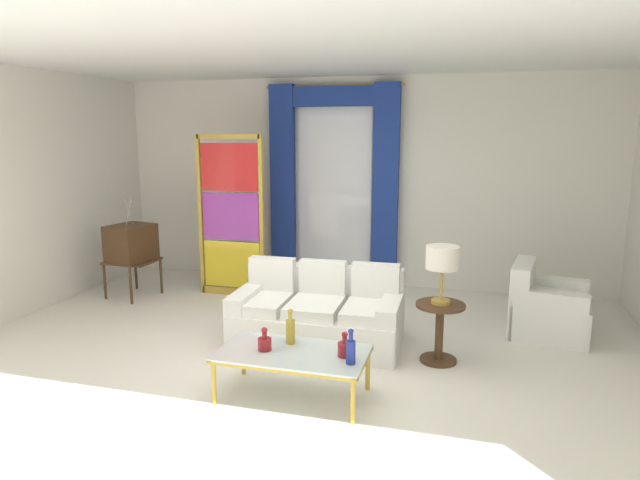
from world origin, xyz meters
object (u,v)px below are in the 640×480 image
couch_white_long (319,315)px  bottle_ruby_flask (265,342)px  bottle_blue_decanter (351,350)px  bottle_amber_squat (290,330)px  vintage_tv (131,244)px  coffee_table (293,355)px  stained_glass_divider (231,220)px  armchair_white (545,309)px  bottle_crystal_tall (345,348)px  round_side_table (439,327)px  peacock_figurine (258,290)px  table_lamp_brass (442,260)px

couch_white_long → bottle_ruby_flask: 1.33m
bottle_blue_decanter → bottle_ruby_flask: (-0.76, 0.08, -0.05)m
bottle_amber_squat → bottle_ruby_flask: bottle_amber_squat is taller
bottle_amber_squat → vintage_tv: (-2.97, 2.05, 0.19)m
couch_white_long → bottle_amber_squat: couch_white_long is taller
coffee_table → bottle_amber_squat: size_ratio=3.95×
vintage_tv → stained_glass_divider: size_ratio=0.61×
bottle_amber_squat → bottle_ruby_flask: size_ratio=1.56×
armchair_white → stained_glass_divider: (-3.99, 0.46, 0.77)m
bottle_crystal_tall → bottle_blue_decanter: bearing=-58.3°
couch_white_long → bottle_blue_decanter: couch_white_long is taller
round_side_table → armchair_white: bearing=45.3°
bottle_crystal_tall → peacock_figurine: (-1.68, 2.24, -0.26)m
coffee_table → stained_glass_divider: size_ratio=0.57×
bottle_ruby_flask → vintage_tv: (-2.81, 2.25, 0.25)m
coffee_table → armchair_white: size_ratio=1.34×
couch_white_long → armchair_white: couch_white_long is taller
stained_glass_divider → peacock_figurine: 1.06m
coffee_table → bottle_crystal_tall: size_ratio=5.83×
bottle_amber_squat → bottle_ruby_flask: 0.27m
bottle_blue_decanter → bottle_amber_squat: bearing=155.2°
vintage_tv → peacock_figurine: bearing=1.3°
bottle_crystal_tall → vintage_tv: (-3.49, 2.20, 0.24)m
bottle_blue_decanter → table_lamp_brass: bearing=62.7°
bottle_crystal_tall → round_side_table: 1.29m
coffee_table → table_lamp_brass: (1.15, 1.09, 0.65)m
bottle_blue_decanter → bottle_crystal_tall: bearing=121.7°
vintage_tv → round_side_table: size_ratio=2.26×
bottle_amber_squat → armchair_white: armchair_white is taller
bottle_crystal_tall → peacock_figurine: bottle_crystal_tall is taller
stained_glass_divider → bottle_crystal_tall: bearing=-50.0°
bottle_crystal_tall → couch_white_long: bearing=114.5°
bottle_ruby_flask → peacock_figurine: bottle_ruby_flask is taller
vintage_tv → round_side_table: vintage_tv is taller
round_side_table → table_lamp_brass: 0.67m
couch_white_long → bottle_blue_decanter: bearing=-64.8°
bottle_blue_decanter → bottle_crystal_tall: (-0.08, 0.13, -0.04)m
bottle_amber_squat → vintage_tv: size_ratio=0.24×
bottle_ruby_flask → table_lamp_brass: table_lamp_brass is taller
bottle_crystal_tall → vintage_tv: 4.14m
round_side_table → bottle_amber_squat: bearing=-142.8°
coffee_table → bottle_blue_decanter: (0.53, -0.11, 0.15)m
bottle_amber_squat → table_lamp_brass: (1.22, 0.93, 0.49)m
bottle_amber_squat → stained_glass_divider: stained_glass_divider is taller
coffee_table → bottle_amber_squat: 0.24m
bottle_ruby_flask → vintage_tv: bearing=141.3°
bottle_blue_decanter → stained_glass_divider: (-2.29, 2.76, 0.53)m
coffee_table → couch_white_long: bearing=95.8°
bottle_amber_squat → vintage_tv: vintage_tv is taller
bottle_ruby_flask → table_lamp_brass: (1.39, 1.13, 0.55)m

